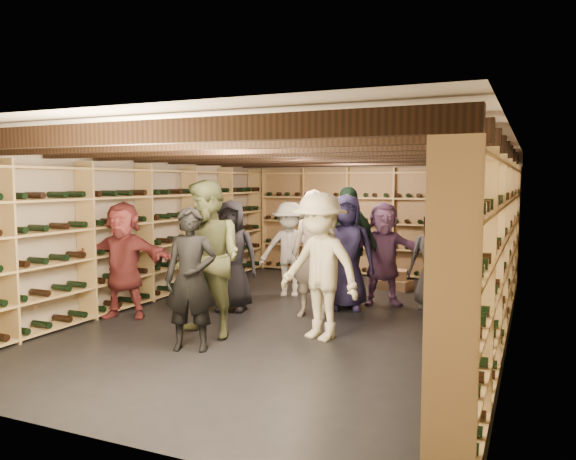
% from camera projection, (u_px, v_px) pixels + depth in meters
% --- Properties ---
extents(ground, '(8.00, 8.00, 0.00)m').
position_uv_depth(ground, '(296.00, 317.00, 7.80)').
color(ground, black).
rests_on(ground, ground).
extents(walls, '(5.52, 8.02, 2.40)m').
position_uv_depth(walls, '(296.00, 231.00, 7.70)').
color(walls, tan).
rests_on(walls, ground).
extents(ceiling, '(5.50, 8.00, 0.01)m').
position_uv_depth(ceiling, '(297.00, 143.00, 7.59)').
color(ceiling, beige).
rests_on(ceiling, walls).
extents(ceiling_joists, '(5.40, 7.12, 0.18)m').
position_uv_depth(ceiling_joists, '(297.00, 154.00, 7.61)').
color(ceiling_joists, black).
rests_on(ceiling_joists, ground).
extents(wine_rack_left, '(0.32, 7.50, 2.15)m').
position_uv_depth(wine_rack_left, '(145.00, 233.00, 8.74)').
color(wine_rack_left, tan).
rests_on(wine_rack_left, ground).
extents(wine_rack_right, '(0.32, 7.50, 2.15)m').
position_uv_depth(wine_rack_right, '(495.00, 249.00, 6.67)').
color(wine_rack_right, tan).
rests_on(wine_rack_right, ground).
extents(wine_rack_back, '(4.70, 0.30, 2.15)m').
position_uv_depth(wine_rack_back, '(371.00, 222.00, 11.20)').
color(wine_rack_back, tan).
rests_on(wine_rack_back, ground).
extents(crate_stack_left, '(0.54, 0.39, 0.68)m').
position_uv_depth(crate_stack_left, '(321.00, 265.00, 10.40)').
color(crate_stack_left, tan).
rests_on(crate_stack_left, ground).
extents(crate_stack_right, '(0.54, 0.40, 0.34)m').
position_uv_depth(crate_stack_right, '(393.00, 279.00, 9.82)').
color(crate_stack_right, tan).
rests_on(crate_stack_right, ground).
extents(crate_loose, '(0.57, 0.45, 0.17)m').
position_uv_depth(crate_loose, '(396.00, 285.00, 9.77)').
color(crate_loose, tan).
rests_on(crate_loose, ground).
extents(person_0, '(0.90, 0.70, 1.61)m').
position_uv_depth(person_0, '(231.00, 255.00, 8.17)').
color(person_0, black).
rests_on(person_0, ground).
extents(person_1, '(0.68, 0.56, 1.60)m').
position_uv_depth(person_1, '(191.00, 279.00, 6.22)').
color(person_1, black).
rests_on(person_1, ground).
extents(person_2, '(1.05, 0.89, 1.91)m').
position_uv_depth(person_2, '(209.00, 259.00, 6.74)').
color(person_2, '#585F38').
rests_on(person_2, ground).
extents(person_3, '(1.28, 0.97, 1.75)m').
position_uv_depth(person_3, '(320.00, 266.00, 6.67)').
color(person_3, beige).
rests_on(person_3, ground).
extents(person_5, '(1.57, 0.92, 1.61)m').
position_uv_depth(person_5, '(123.00, 260.00, 7.72)').
color(person_5, maroon).
rests_on(person_5, ground).
extents(person_6, '(0.96, 0.78, 1.70)m').
position_uv_depth(person_6, '(346.00, 252.00, 8.24)').
color(person_6, '#201C43').
rests_on(person_6, ground).
extents(person_7, '(0.65, 0.42, 1.77)m').
position_uv_depth(person_7, '(314.00, 254.00, 7.74)').
color(person_7, gray).
rests_on(person_7, ground).
extents(person_9, '(1.13, 0.88, 1.54)m').
position_uv_depth(person_9, '(289.00, 249.00, 9.19)').
color(person_9, '#B4B0A6').
rests_on(person_9, ground).
extents(person_10, '(1.15, 0.78, 1.81)m').
position_uv_depth(person_10, '(348.00, 244.00, 8.78)').
color(person_10, '#244832').
rests_on(person_10, ground).
extents(person_11, '(1.52, 1.02, 1.58)m').
position_uv_depth(person_11, '(383.00, 253.00, 8.56)').
color(person_11, '#895A93').
rests_on(person_11, ground).
extents(person_12, '(0.73, 0.48, 1.50)m').
position_uv_depth(person_12, '(434.00, 259.00, 8.26)').
color(person_12, '#303036').
rests_on(person_12, ground).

